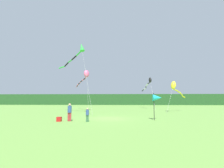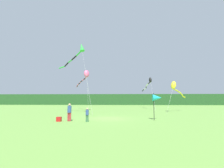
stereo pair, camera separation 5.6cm
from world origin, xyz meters
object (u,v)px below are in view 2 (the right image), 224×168
at_px(cooler_box, 59,119).
at_px(banner_flag_pole, 157,98).
at_px(person_adult, 69,111).
at_px(kite_yellow, 175,87).
at_px(kite_rainbow, 85,76).
at_px(kite_green, 78,52).
at_px(kite_black, 149,82).
at_px(person_child, 87,114).

distance_m(cooler_box, banner_flag_pole, 9.91).
xyz_separation_m(person_adult, banner_flag_pole, (8.70, 1.14, 1.29)).
height_order(banner_flag_pole, kite_yellow, kite_yellow).
distance_m(cooler_box, kite_rainbow, 15.46).
height_order(person_adult, banner_flag_pole, banner_flag_pole).
distance_m(person_adult, cooler_box, 1.20).
xyz_separation_m(person_adult, kite_yellow, (14.07, 11.88, 3.27)).
distance_m(kite_green, kite_rainbow, 6.41).
bearing_deg(cooler_box, kite_black, 59.91).
bearing_deg(banner_flag_pole, kite_black, 82.27).
bearing_deg(cooler_box, banner_flag_pole, 8.39).
relative_size(cooler_box, kite_black, 0.04).
bearing_deg(kite_yellow, kite_green, -166.17).
bearing_deg(kite_black, kite_yellow, -73.45).
relative_size(cooler_box, kite_rainbow, 0.06).
height_order(person_adult, person_child, person_adult).
bearing_deg(banner_flag_pole, person_child, -167.31).
bearing_deg(person_child, person_adult, 167.60).
bearing_deg(banner_flag_pole, kite_green, 145.94).
height_order(person_child, kite_yellow, kite_yellow).
xyz_separation_m(person_adult, kite_black, (11.38, 20.93, 4.99)).
relative_size(person_adult, person_child, 1.31).
relative_size(kite_green, kite_black, 0.99).
distance_m(person_adult, kite_black, 24.34).
bearing_deg(kite_black, banner_flag_pole, -97.73).
distance_m(person_adult, kite_yellow, 18.70).
bearing_deg(kite_rainbow, kite_yellow, -7.09).
height_order(kite_green, kite_yellow, kite_green).
xyz_separation_m(person_child, kite_yellow, (12.24, 12.28, 3.50)).
distance_m(person_child, kite_green, 12.48).
distance_m(kite_rainbow, kite_yellow, 15.95).
distance_m(banner_flag_pole, kite_green, 14.19).
relative_size(kite_rainbow, kite_yellow, 1.31).
distance_m(banner_flag_pole, kite_black, 20.31).
height_order(cooler_box, kite_rainbow, kite_rainbow).
xyz_separation_m(person_child, kite_rainbow, (-3.43, 14.23, 5.79)).
height_order(kite_green, kite_rainbow, kite_green).
bearing_deg(person_adult, kite_yellow, 40.16).
relative_size(person_adult, kite_rainbow, 0.23).
height_order(person_adult, cooler_box, person_adult).
height_order(banner_flag_pole, kite_green, kite_green).
bearing_deg(banner_flag_pole, kite_rainbow, 129.05).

